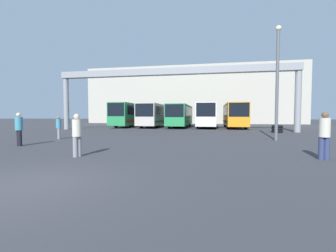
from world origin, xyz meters
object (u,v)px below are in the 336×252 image
(bus_slot_1, at_px, (155,114))
(pedestrian_near_center, at_px, (324,134))
(bus_slot_2, at_px, (180,115))
(tire_stack, at_px, (277,129))
(pedestrian_near_right, at_px, (77,134))
(bus_slot_4, at_px, (234,114))
(pedestrian_far_center, at_px, (19,128))
(bus_slot_3, at_px, (207,114))
(lamp_post, at_px, (277,78))
(pedestrian_mid_left, at_px, (59,127))
(bus_slot_0, at_px, (131,114))

(bus_slot_1, height_order, pedestrian_near_center, bus_slot_1)
(bus_slot_2, height_order, tire_stack, bus_slot_2)
(pedestrian_near_right, distance_m, pedestrian_near_center, 9.46)
(pedestrian_near_center, distance_m, tire_stack, 14.22)
(pedestrian_near_right, bearing_deg, bus_slot_4, -175.10)
(pedestrian_far_center, xyz_separation_m, tire_stack, (16.52, 12.90, -0.60))
(bus_slot_1, xyz_separation_m, bus_slot_4, (11.08, -0.07, -0.01))
(bus_slot_3, distance_m, pedestrian_far_center, 23.10)
(bus_slot_1, distance_m, lamp_post, 19.91)
(lamp_post, bearing_deg, pedestrian_near_center, -90.85)
(pedestrian_mid_left, height_order, pedestrian_near_center, pedestrian_near_center)
(bus_slot_0, relative_size, pedestrian_near_center, 6.18)
(bus_slot_1, height_order, bus_slot_2, bus_slot_1)
(bus_slot_1, relative_size, pedestrian_near_right, 6.00)
(bus_slot_0, relative_size, bus_slot_1, 1.07)
(pedestrian_near_right, height_order, pedestrian_near_center, pedestrian_near_center)
(bus_slot_1, xyz_separation_m, pedestrian_near_right, (2.72, -23.33, -0.94))
(bus_slot_4, distance_m, pedestrian_near_center, 22.16)
(pedestrian_mid_left, distance_m, pedestrian_near_center, 15.35)
(bus_slot_4, bearing_deg, tire_stack, -68.30)
(bus_slot_2, distance_m, pedestrian_far_center, 22.30)
(tire_stack, xyz_separation_m, lamp_post, (-2.08, -7.43, 3.73))
(pedestrian_mid_left, relative_size, tire_stack, 1.54)
(bus_slot_2, distance_m, pedestrian_mid_left, 18.98)
(bus_slot_1, distance_m, pedestrian_far_center, 21.17)
(bus_slot_0, bearing_deg, pedestrian_near_right, -74.86)
(pedestrian_near_right, relative_size, pedestrian_near_center, 0.96)
(pedestrian_far_center, distance_m, tire_stack, 20.96)
(bus_slot_3, relative_size, tire_stack, 9.81)
(bus_slot_1, xyz_separation_m, pedestrian_far_center, (-2.23, -21.04, -0.89))
(bus_slot_2, relative_size, lamp_post, 1.50)
(tire_stack, distance_m, lamp_post, 8.57)
(bus_slot_3, bearing_deg, pedestrian_far_center, -114.61)
(bus_slot_2, bearing_deg, bus_slot_4, -3.99)
(bus_slot_2, bearing_deg, bus_slot_0, -179.43)
(bus_slot_0, height_order, bus_slot_3, bus_slot_0)
(bus_slot_1, bearing_deg, pedestrian_far_center, -96.04)
(pedestrian_far_center, bearing_deg, bus_slot_0, 121.56)
(bus_slot_2, distance_m, bus_slot_3, 3.73)
(pedestrian_mid_left, xyz_separation_m, lamp_post, (14.70, 1.90, 3.24))
(bus_slot_4, distance_m, tire_stack, 8.81)
(bus_slot_1, distance_m, bus_slot_2, 3.72)
(bus_slot_3, bearing_deg, bus_slot_4, -0.24)
(bus_slot_4, height_order, pedestrian_near_right, bus_slot_4)
(bus_slot_4, distance_m, pedestrian_near_right, 24.74)
(bus_slot_1, bearing_deg, bus_slot_4, -0.34)
(bus_slot_4, bearing_deg, lamp_post, -85.82)
(pedestrian_mid_left, bearing_deg, pedestrian_far_center, -37.04)
(bus_slot_1, bearing_deg, pedestrian_near_center, -61.37)
(pedestrian_far_center, bearing_deg, tire_stack, 65.63)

